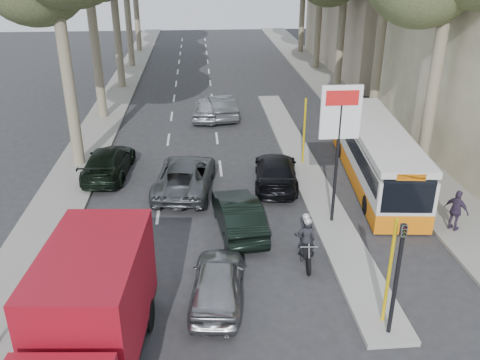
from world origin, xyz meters
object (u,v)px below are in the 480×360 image
object	(u,v)px
city_bus	(376,154)
motorcycle	(306,239)
red_truck	(90,318)
silver_hatchback	(217,282)
dark_hatchback	(238,214)

from	to	relation	value
city_bus	motorcycle	xyz separation A→B (m)	(-4.51, -6.23, -0.61)
red_truck	motorcycle	xyz separation A→B (m)	(6.38, 4.76, -0.94)
red_truck	city_bus	distance (m)	15.48
silver_hatchback	red_truck	xyz separation A→B (m)	(-3.21, -2.68, 1.07)
silver_hatchback	city_bus	size ratio (longest dim) A/B	0.38
dark_hatchback	red_truck	world-z (taller)	red_truck
motorcycle	silver_hatchback	bearing A→B (deg)	-142.51
dark_hatchback	motorcycle	xyz separation A→B (m)	(2.18, -2.17, 0.09)
motorcycle	city_bus	bearing A→B (deg)	58.28
dark_hatchback	red_truck	xyz separation A→B (m)	(-4.20, -6.93, 1.03)
red_truck	motorcycle	distance (m)	8.02
red_truck	city_bus	bearing A→B (deg)	49.82
silver_hatchback	motorcycle	distance (m)	3.79
silver_hatchback	dark_hatchback	world-z (taller)	dark_hatchback
silver_hatchback	red_truck	distance (m)	4.32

